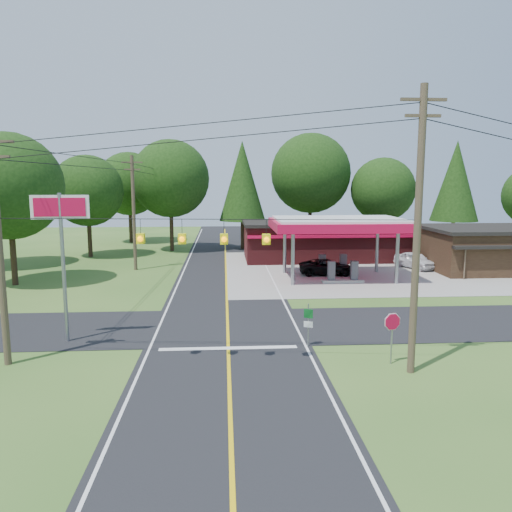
{
  "coord_description": "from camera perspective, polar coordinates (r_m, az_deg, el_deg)",
  "views": [
    {
      "loc": [
        -0.16,
        -26.21,
        7.84
      ],
      "look_at": [
        2.0,
        7.0,
        2.8
      ],
      "focal_mm": 35.0,
      "sensor_mm": 36.0,
      "label": 1
    }
  ],
  "objects": [
    {
      "name": "gas_canopy",
      "position": [
        40.42,
        9.41,
        3.43
      ],
      "size": [
        10.6,
        7.4,
        4.88
      ],
      "color": "gray",
      "rests_on": "ground"
    },
    {
      "name": "big_stop_sign",
      "position": [
        25.51,
        -21.37,
        2.65
      ],
      "size": [
        2.7,
        0.25,
        7.27
      ],
      "color": "gray",
      "rests_on": "ground"
    },
    {
      "name": "route_sign_post",
      "position": [
        23.95,
        5.99,
        -7.41
      ],
      "size": [
        0.41,
        0.2,
        2.1
      ],
      "color": "gray",
      "rests_on": "ground"
    },
    {
      "name": "utility_pole_north",
      "position": [
        61.61,
        -9.67,
        5.62
      ],
      "size": [
        0.3,
        0.3,
        9.5
      ],
      "color": "#473828",
      "rests_on": "ground"
    },
    {
      "name": "utility_pole_near_right",
      "position": [
        20.76,
        17.97,
        2.99
      ],
      "size": [
        1.8,
        0.3,
        11.5
      ],
      "color": "#473828",
      "rests_on": "ground"
    },
    {
      "name": "sedan_car",
      "position": [
        47.03,
        17.73,
        -0.49
      ],
      "size": [
        5.55,
        5.55,
        1.47
      ],
      "primitive_type": "imported",
      "rotation": [
        0.0,
        0.0,
        0.36
      ],
      "color": "white",
      "rests_on": "ground"
    },
    {
      "name": "convenience_store",
      "position": [
        50.58,
        7.9,
        1.8
      ],
      "size": [
        16.4,
        7.55,
        3.8
      ],
      "color": "#58191C",
      "rests_on": "ground"
    },
    {
      "name": "overhead_beacons",
      "position": [
        20.29,
        -6.1,
        3.96
      ],
      "size": [
        17.04,
        2.04,
        1.03
      ],
      "color": "black",
      "rests_on": "ground"
    },
    {
      "name": "main_highway",
      "position": [
        27.35,
        -3.26,
        -8.04
      ],
      "size": [
        8.0,
        120.0,
        0.02
      ],
      "primitive_type": "cube",
      "color": "black",
      "rests_on": "ground"
    },
    {
      "name": "treeline_backdrop",
      "position": [
        50.23,
        -2.63,
        8.2
      ],
      "size": [
        70.27,
        51.59,
        13.3
      ],
      "color": "#332316",
      "rests_on": "ground"
    },
    {
      "name": "ground",
      "position": [
        27.36,
        -3.26,
        -8.06
      ],
      "size": [
        120.0,
        120.0,
        0.0
      ],
      "primitive_type": "plane",
      "color": "#325D20",
      "rests_on": "ground"
    },
    {
      "name": "lane_center_yellow",
      "position": [
        27.35,
        -3.26,
        -8.01
      ],
      "size": [
        0.15,
        110.0,
        0.0
      ],
      "primitive_type": "cube",
      "color": "yellow",
      "rests_on": "main_highway"
    },
    {
      "name": "cross_road",
      "position": [
        27.35,
        -3.26,
        -8.03
      ],
      "size": [
        70.0,
        7.0,
        0.02
      ],
      "primitive_type": "cube",
      "color": "black",
      "rests_on": "ground"
    },
    {
      "name": "suv_car",
      "position": [
        42.23,
        8.17,
        -1.27
      ],
      "size": [
        5.0,
        5.0,
        1.31
      ],
      "primitive_type": "imported",
      "rotation": [
        0.0,
        0.0,
        1.51
      ],
      "color": "black",
      "rests_on": "ground"
    },
    {
      "name": "utility_pole_far_left",
      "position": [
        44.97,
        -13.81,
        5.0
      ],
      "size": [
        1.8,
        0.3,
        10.0
      ],
      "color": "#473828",
      "rests_on": "ground"
    },
    {
      "name": "octagonal_stop_sign",
      "position": [
        22.29,
        15.31,
        -7.73
      ],
      "size": [
        0.78,
        0.23,
        2.27
      ],
      "color": "gray",
      "rests_on": "ground"
    }
  ]
}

